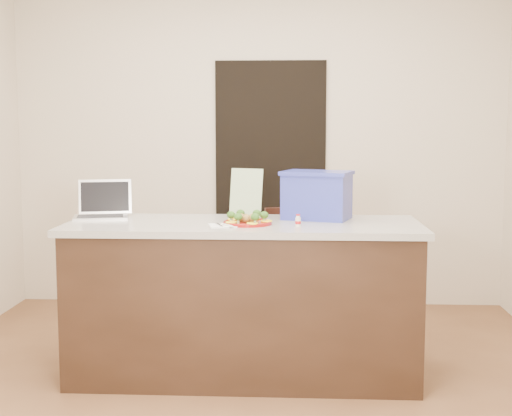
# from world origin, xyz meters

# --- Properties ---
(ground) EXTENTS (4.00, 4.00, 0.00)m
(ground) POSITION_xyz_m (0.00, 0.00, 0.00)
(ground) COLOR brown
(ground) RESTS_ON ground
(room_shell) EXTENTS (4.00, 4.00, 4.00)m
(room_shell) POSITION_xyz_m (0.00, 0.00, 1.62)
(room_shell) COLOR white
(room_shell) RESTS_ON ground
(doorway) EXTENTS (0.90, 0.02, 2.00)m
(doorway) POSITION_xyz_m (0.10, 1.98, 1.00)
(doorway) COLOR black
(doorway) RESTS_ON ground
(island) EXTENTS (2.06, 0.76, 0.92)m
(island) POSITION_xyz_m (0.00, 0.25, 0.46)
(island) COLOR black
(island) RESTS_ON ground
(plate) EXTENTS (0.28, 0.28, 0.02)m
(plate) POSITION_xyz_m (0.03, 0.17, 0.93)
(plate) COLOR maroon
(plate) RESTS_ON island
(meatballs) EXTENTS (0.10, 0.11, 0.04)m
(meatballs) POSITION_xyz_m (0.02, 0.17, 0.96)
(meatballs) COLOR olive
(meatballs) RESTS_ON plate
(broccoli) EXTENTS (0.24, 0.21, 0.04)m
(broccoli) POSITION_xyz_m (0.03, 0.17, 0.97)
(broccoli) COLOR #1F4512
(broccoli) RESTS_ON plate
(pepper_rings) EXTENTS (0.26, 0.27, 0.01)m
(pepper_rings) POSITION_xyz_m (0.03, 0.17, 0.94)
(pepper_rings) COLOR yellow
(pepper_rings) RESTS_ON plate
(napkin) EXTENTS (0.19, 0.19, 0.01)m
(napkin) POSITION_xyz_m (-0.10, 0.10, 0.92)
(napkin) COLOR silver
(napkin) RESTS_ON island
(fork) EXTENTS (0.05, 0.14, 0.00)m
(fork) POSITION_xyz_m (-0.12, 0.11, 0.93)
(fork) COLOR silver
(fork) RESTS_ON napkin
(knife) EXTENTS (0.08, 0.19, 0.01)m
(knife) POSITION_xyz_m (-0.07, 0.08, 0.93)
(knife) COLOR white
(knife) RESTS_ON napkin
(yogurt_bottle) EXTENTS (0.03, 0.03, 0.07)m
(yogurt_bottle) POSITION_xyz_m (0.32, 0.11, 0.95)
(yogurt_bottle) COLOR beige
(yogurt_bottle) RESTS_ON island
(laptop) EXTENTS (0.36, 0.32, 0.23)m
(laptop) POSITION_xyz_m (-0.88, 0.44, 0.98)
(laptop) COLOR silver
(laptop) RESTS_ON island
(leaflet) EXTENTS (0.21, 0.12, 0.30)m
(leaflet) POSITION_xyz_m (0.00, 0.47, 1.07)
(leaflet) COLOR silver
(leaflet) RESTS_ON island
(blue_box) EXTENTS (0.47, 0.39, 0.29)m
(blue_box) POSITION_xyz_m (0.43, 0.43, 1.07)
(blue_box) COLOR #2A3298
(blue_box) RESTS_ON island
(chair) EXTENTS (0.53, 0.54, 0.93)m
(chair) POSITION_xyz_m (0.29, 0.89, 0.53)
(chair) COLOR black
(chair) RESTS_ON ground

